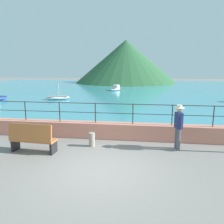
# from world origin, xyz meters

# --- Properties ---
(ground_plane) EXTENTS (120.00, 120.00, 0.00)m
(ground_plane) POSITION_xyz_m (0.00, 0.00, 0.00)
(ground_plane) COLOR slate
(promenade_wall) EXTENTS (20.00, 0.56, 0.70)m
(promenade_wall) POSITION_xyz_m (0.00, 3.20, 0.35)
(promenade_wall) COLOR tan
(promenade_wall) RESTS_ON ground
(railing) EXTENTS (18.44, 0.04, 0.90)m
(railing) POSITION_xyz_m (0.00, 3.20, 1.32)
(railing) COLOR #383330
(railing) RESTS_ON promenade_wall
(lake_water) EXTENTS (64.00, 44.32, 0.06)m
(lake_water) POSITION_xyz_m (0.00, 25.84, 0.03)
(lake_water) COLOR teal
(lake_water) RESTS_ON ground
(hill_main) EXTENTS (20.98, 20.98, 8.74)m
(hill_main) POSITION_xyz_m (-2.44, 40.49, 4.37)
(hill_main) COLOR #285633
(hill_main) RESTS_ON ground
(bench_main) EXTENTS (1.73, 0.66, 1.13)m
(bench_main) POSITION_xyz_m (-2.77, 1.08, 0.56)
(bench_main) COLOR #B76633
(bench_main) RESTS_ON ground
(person_walking) EXTENTS (0.38, 0.56, 1.75)m
(person_walking) POSITION_xyz_m (2.62, 2.18, 0.98)
(person_walking) COLOR #4C4C56
(person_walking) RESTS_ON ground
(bollard) EXTENTS (0.24, 0.24, 0.56)m
(bollard) POSITION_xyz_m (-0.74, 2.05, 0.28)
(bollard) COLOR gray
(bollard) RESTS_ON ground
(boat_3) EXTENTS (2.47, 1.67, 1.64)m
(boat_3) POSITION_xyz_m (-6.99, 14.15, 0.26)
(boat_3) COLOR white
(boat_3) RESTS_ON lake_water
(boat_5) EXTENTS (1.62, 2.47, 0.76)m
(boat_5) POSITION_xyz_m (-2.47, 23.62, 0.33)
(boat_5) COLOR white
(boat_5) RESTS_ON lake_water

